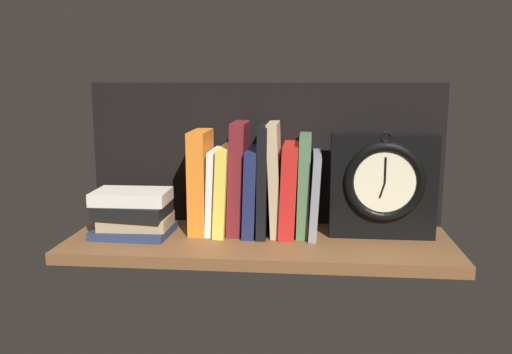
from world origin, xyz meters
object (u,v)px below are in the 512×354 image
Objects in this scene: book_white_catcher at (214,190)px; book_green_romantic at (304,184)px; book_yellow_seinlanguage at (225,189)px; book_maroon_dawkins at (238,177)px; book_black_skeptic at (264,179)px; book_stack_side at (133,213)px; book_navy_bierce at (252,190)px; framed_clock at (383,185)px; book_gray_chess at (315,194)px; book_tan_shortstories at (275,178)px; book_orange_pandolfini at (201,181)px; book_red_requiem at (289,189)px.

book_white_catcher is 20.57cm from book_green_romantic.
book_maroon_dawkins is at bearing -0.00° from book_yellow_seinlanguage.
book_black_skeptic is 30.40cm from book_stack_side.
framed_clock is at bearing -2.40° from book_navy_bierce.
book_black_skeptic is 1.34× the size of book_gray_chess.
book_black_skeptic is 1.44× the size of book_stack_side.
book_green_romantic is at bearing -0.00° from book_yellow_seinlanguage.
book_tan_shortstories is 1.37× the size of book_gray_chess.
framed_clock reaches higher than book_orange_pandolfini.
book_gray_chess reaches higher than book_stack_side.
book_navy_bierce is 14.14cm from book_gray_chess.
book_gray_chess is (22.94, 0.00, -0.26)cm from book_white_catcher.
book_tan_shortstories is 6.61cm from book_green_romantic.
book_tan_shortstories is at bearing 0.00° from book_orange_pandolfini.
book_red_requiem is at bearing 0.00° from book_maroon_dawkins.
book_stack_side is (-31.48, -5.61, -7.59)cm from book_tan_shortstories.
book_stack_side is (-28.97, -5.61, -7.32)cm from book_black_skeptic.
book_yellow_seinlanguage is 0.87× the size of book_green_romantic.
book_stack_side is (-17.47, -5.61, -4.48)cm from book_white_catcher.
book_red_requiem is 1.11× the size of book_gray_chess.
book_tan_shortstories is (5.20, -0.00, 2.91)cm from book_navy_bierce.
framed_clock reaches higher than book_green_romantic.
book_orange_pandolfini is 40.90cm from framed_clock.
book_maroon_dawkins is at bearing -180.00° from book_red_requiem.
book_white_catcher is (3.08, 0.00, -2.13)cm from book_orange_pandolfini.
book_black_skeptic is at bearing -0.00° from book_yellow_seinlanguage.
book_green_romantic is 1.32× the size of book_stack_side.
book_green_romantic is at bearing 0.00° from book_white_catcher.
book_navy_bierce is 27.27cm from book_stack_side.
book_stack_side is (-19.88, -5.61, -4.88)cm from book_yellow_seinlanguage.
framed_clock is at bearing 4.54° from book_stack_side.
book_tan_shortstories reaches higher than book_stack_side.
book_green_romantic is (18.08, -0.00, 1.42)cm from book_yellow_seinlanguage.
book_red_requiem is 1.19× the size of book_stack_side.
book_navy_bierce is at bearing 12.04° from book_stack_side.
book_green_romantic reaches higher than book_stack_side.
book_red_requiem is 3.47cm from book_green_romantic.
book_green_romantic is at bearing -0.00° from book_navy_bierce.
book_tan_shortstories is at bearing -0.00° from book_navy_bierce.
book_green_romantic is (8.99, 0.00, -1.02)cm from book_black_skeptic.
book_maroon_dawkins reaches higher than book_yellow_seinlanguage.
book_navy_bierce is 3.77cm from book_black_skeptic.
book_orange_pandolfini is 0.92× the size of book_maroon_dawkins.
book_orange_pandolfini reaches higher than book_green_romantic.
book_navy_bierce is at bearing 180.00° from book_green_romantic.
book_black_skeptic is at bearing 10.95° from book_stack_side.
book_stack_side is (-23.04, -5.61, -7.61)cm from book_maroon_dawkins.
book_orange_pandolfini is at bearing -180.00° from book_navy_bierce.
book_maroon_dawkins is 1.06× the size of framed_clock.
book_yellow_seinlanguage reaches higher than book_white_catcher.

